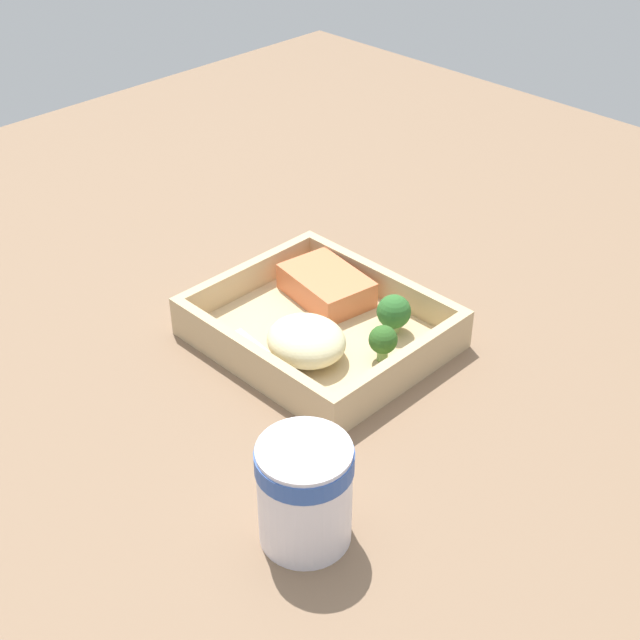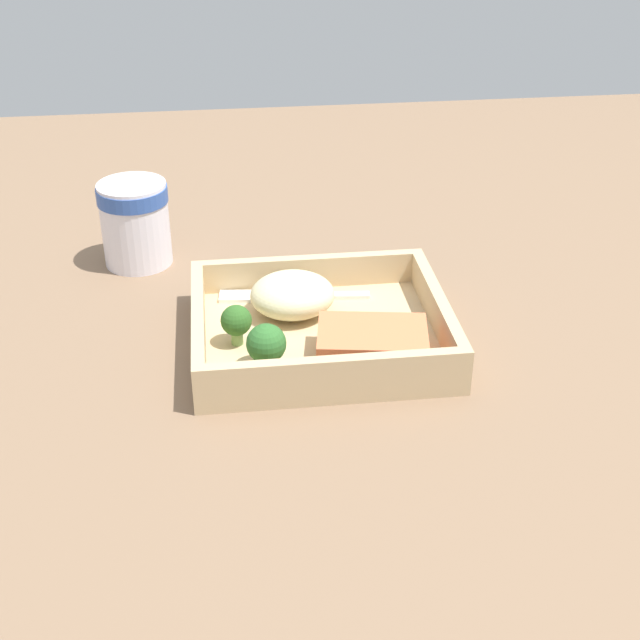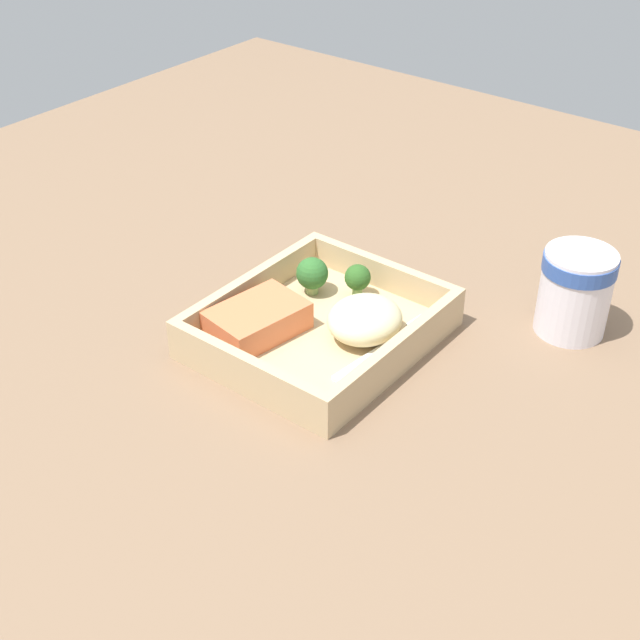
{
  "view_description": "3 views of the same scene",
  "coord_description": "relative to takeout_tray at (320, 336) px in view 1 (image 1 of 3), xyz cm",
  "views": [
    {
      "loc": [
        56.16,
        -56.27,
        57.94
      ],
      "look_at": [
        0.0,
        0.0,
        2.7
      ],
      "focal_mm": 50.0,
      "sensor_mm": 36.0,
      "label": 1
    },
    {
      "loc": [
        9.33,
        75.33,
        47.05
      ],
      "look_at": [
        0.0,
        0.0,
        2.7
      ],
      "focal_mm": 50.0,
      "sensor_mm": 36.0,
      "label": 2
    },
    {
      "loc": [
        -63.12,
        -49.42,
        57.15
      ],
      "look_at": [
        0.0,
        0.0,
        2.7
      ],
      "focal_mm": 50.0,
      "sensor_mm": 36.0,
      "label": 3
    }
  ],
  "objects": [
    {
      "name": "ground_plane",
      "position": [
        0.0,
        0.0,
        -1.6
      ],
      "size": [
        160.0,
        160.0,
        2.0
      ],
      "primitive_type": "cube",
      "color": "#7D6149"
    },
    {
      "name": "tray_rim",
      "position": [
        0.0,
        0.0,
        2.33
      ],
      "size": [
        25.05,
        21.47,
        3.46
      ],
      "color": "tan",
      "rests_on": "takeout_tray"
    },
    {
      "name": "broccoli_floret_1",
      "position": [
        5.69,
        5.6,
        3.14
      ],
      "size": [
        3.75,
        3.75,
        4.52
      ],
      "color": "#87A664",
      "rests_on": "takeout_tray"
    },
    {
      "name": "mashed_potatoes",
      "position": [
        2.31,
        -4.33,
        2.74
      ],
      "size": [
        8.68,
        7.89,
        4.28
      ],
      "primitive_type": "ellipsoid",
      "color": "beige",
      "rests_on": "takeout_tray"
    },
    {
      "name": "fork",
      "position": [
        3.0,
        -7.69,
        0.82
      ],
      "size": [
        15.89,
        3.29,
        0.44
      ],
      "color": "white",
      "rests_on": "takeout_tray"
    },
    {
      "name": "paper_cup",
      "position": [
        18.89,
        -20.7,
        4.9
      ],
      "size": [
        8.04,
        8.04,
        9.84
      ],
      "color": "white",
      "rests_on": "ground_plane"
    },
    {
      "name": "takeout_tray",
      "position": [
        0.0,
        0.0,
        0.0
      ],
      "size": [
        25.05,
        21.47,
        1.2
      ],
      "primitive_type": "cube",
      "color": "tan",
      "rests_on": "ground_plane"
    },
    {
      "name": "salmon_fillet",
      "position": [
        -4.3,
        5.33,
        2.18
      ],
      "size": [
        11.28,
        8.57,
        3.17
      ],
      "primitive_type": "cube",
      "rotation": [
        0.0,
        0.0,
        -0.16
      ],
      "color": "#E17548",
      "rests_on": "takeout_tray"
    },
    {
      "name": "broccoli_floret_2",
      "position": [
        8.25,
        0.97,
        3.07
      ],
      "size": [
        3.04,
        3.04,
        4.13
      ],
      "color": "#749E57",
      "rests_on": "takeout_tray"
    }
  ]
}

